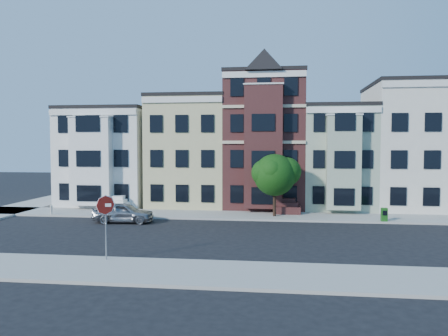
# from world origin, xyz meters

# --- Properties ---
(ground) EXTENTS (120.00, 120.00, 0.00)m
(ground) POSITION_xyz_m (0.00, 0.00, 0.00)
(ground) COLOR black
(far_sidewalk) EXTENTS (60.00, 4.00, 0.15)m
(far_sidewalk) POSITION_xyz_m (0.00, 8.00, 0.07)
(far_sidewalk) COLOR #9E9B93
(far_sidewalk) RESTS_ON ground
(near_sidewalk) EXTENTS (60.00, 4.00, 0.15)m
(near_sidewalk) POSITION_xyz_m (0.00, -8.00, 0.07)
(near_sidewalk) COLOR #9E9B93
(near_sidewalk) RESTS_ON ground
(house_white) EXTENTS (8.00, 9.00, 9.00)m
(house_white) POSITION_xyz_m (-15.00, 14.50, 4.50)
(house_white) COLOR white
(house_white) RESTS_ON ground
(house_yellow) EXTENTS (7.00, 9.00, 10.00)m
(house_yellow) POSITION_xyz_m (-7.00, 14.50, 5.00)
(house_yellow) COLOR #CAC188
(house_yellow) RESTS_ON ground
(house_brown) EXTENTS (7.00, 9.00, 12.00)m
(house_brown) POSITION_xyz_m (0.00, 14.50, 6.00)
(house_brown) COLOR #401D1B
(house_brown) RESTS_ON ground
(house_green) EXTENTS (6.00, 9.00, 9.00)m
(house_green) POSITION_xyz_m (6.50, 14.50, 4.50)
(house_green) COLOR #9FAE93
(house_green) RESTS_ON ground
(house_cream) EXTENTS (8.00, 9.00, 11.00)m
(house_cream) POSITION_xyz_m (13.50, 14.50, 5.50)
(house_cream) COLOR silver
(house_cream) RESTS_ON ground
(street_tree) EXTENTS (6.01, 6.01, 6.07)m
(street_tree) POSITION_xyz_m (0.96, 7.61, 3.18)
(street_tree) COLOR #1B4D13
(street_tree) RESTS_ON far_sidewalk
(parked_car) EXTENTS (4.54, 2.03, 1.52)m
(parked_car) POSITION_xyz_m (-10.15, 4.16, 0.76)
(parked_car) COLOR gray
(parked_car) RESTS_ON ground
(newspaper_box) EXTENTS (0.45, 0.40, 0.98)m
(newspaper_box) POSITION_xyz_m (9.01, 6.30, 0.64)
(newspaper_box) COLOR #1D621A
(newspaper_box) RESTS_ON far_sidewalk
(fire_hydrant) EXTENTS (0.22, 0.22, 0.61)m
(fire_hydrant) POSITION_xyz_m (-17.00, 6.30, 0.46)
(fire_hydrant) COLOR beige
(fire_hydrant) RESTS_ON far_sidewalk
(stop_sign) EXTENTS (0.95, 0.53, 3.57)m
(stop_sign) POSITION_xyz_m (-7.12, -6.55, 1.94)
(stop_sign) COLOR #AB1A11
(stop_sign) RESTS_ON near_sidewalk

